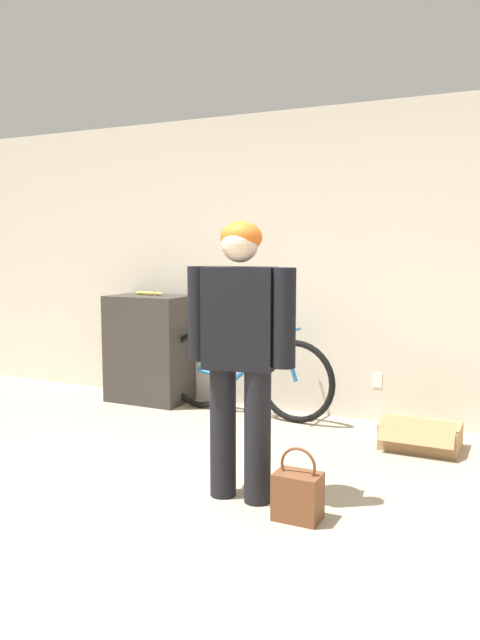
{
  "coord_description": "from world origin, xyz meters",
  "views": [
    {
      "loc": [
        1.75,
        -2.28,
        1.45
      ],
      "look_at": [
        0.23,
        0.84,
        1.04
      ],
      "focal_mm": 35.0,
      "sensor_mm": 36.0,
      "label": 1
    }
  ],
  "objects_px": {
    "person": "(240,342)",
    "banana": "(149,293)",
    "bicycle": "(245,373)",
    "cardboard_box": "(420,435)",
    "handbag": "(298,495)"
  },
  "relations": [
    {
      "from": "person",
      "to": "banana",
      "type": "xyz_separation_m",
      "value": [
        -1.8,
        1.75,
        0.1
      ]
    },
    {
      "from": "bicycle",
      "to": "person",
      "type": "bearing_deg",
      "value": -61.28
    },
    {
      "from": "handbag",
      "to": "cardboard_box",
      "type": "relative_size",
      "value": 0.73
    },
    {
      "from": "bicycle",
      "to": "cardboard_box",
      "type": "bearing_deg",
      "value": -5.38
    },
    {
      "from": "banana",
      "to": "cardboard_box",
      "type": "bearing_deg",
      "value": -8.13
    },
    {
      "from": "person",
      "to": "banana",
      "type": "height_order",
      "value": "person"
    },
    {
      "from": "person",
      "to": "banana",
      "type": "relative_size",
      "value": 5.11
    },
    {
      "from": "banana",
      "to": "handbag",
      "type": "height_order",
      "value": "banana"
    },
    {
      "from": "bicycle",
      "to": "handbag",
      "type": "height_order",
      "value": "bicycle"
    },
    {
      "from": "person",
      "to": "cardboard_box",
      "type": "height_order",
      "value": "person"
    },
    {
      "from": "cardboard_box",
      "to": "person",
      "type": "bearing_deg",
      "value": -119.28
    },
    {
      "from": "banana",
      "to": "cardboard_box",
      "type": "xyz_separation_m",
      "value": [
        2.58,
        -0.37,
        -0.92
      ]
    },
    {
      "from": "person",
      "to": "cardboard_box",
      "type": "bearing_deg",
      "value": 51.46
    },
    {
      "from": "bicycle",
      "to": "banana",
      "type": "bearing_deg",
      "value": 177.95
    },
    {
      "from": "bicycle",
      "to": "handbag",
      "type": "bearing_deg",
      "value": -52.68
    }
  ]
}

